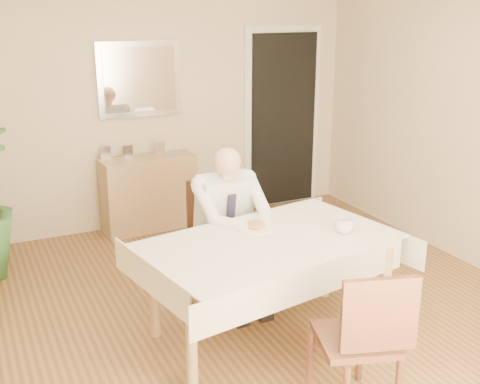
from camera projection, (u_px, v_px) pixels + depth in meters
name	position (u px, v px, depth m)	size (l,w,h in m)	color
room	(262.00, 157.00, 4.04)	(5.00, 5.02, 2.60)	brown
doorway	(283.00, 120.00, 6.89)	(0.96, 0.07, 2.10)	white
mirror	(140.00, 79.00, 6.05)	(0.86, 0.04, 0.76)	silver
dining_table	(269.00, 251.00, 4.11)	(1.89, 1.31, 0.75)	tan
chair_far	(218.00, 229.00, 4.91)	(0.47, 0.47, 0.92)	#412114
chair_near	(365.00, 335.00, 3.37)	(0.54, 0.54, 0.91)	#412114
seated_man	(233.00, 221.00, 4.61)	(0.48, 0.72, 1.24)	white
plate	(255.00, 228.00, 4.27)	(0.26, 0.26, 0.02)	white
food	(255.00, 225.00, 4.26)	(0.14, 0.14, 0.06)	brown
knife	(264.00, 228.00, 4.23)	(0.01, 0.01, 0.13)	silver
fork	(254.00, 229.00, 4.19)	(0.01, 0.01, 0.13)	silver
coffee_mug	(344.00, 226.00, 4.19)	(0.13, 0.13, 0.10)	white
sideboard	(149.00, 193.00, 6.27)	(0.97, 0.33, 0.78)	tan
photo_frame_left	(105.00, 153.00, 6.02)	(0.10, 0.02, 0.14)	silver
photo_frame_center	(128.00, 152.00, 6.06)	(0.10, 0.02, 0.14)	silver
photo_frame_right	(160.00, 149.00, 6.20)	(0.10, 0.02, 0.14)	silver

